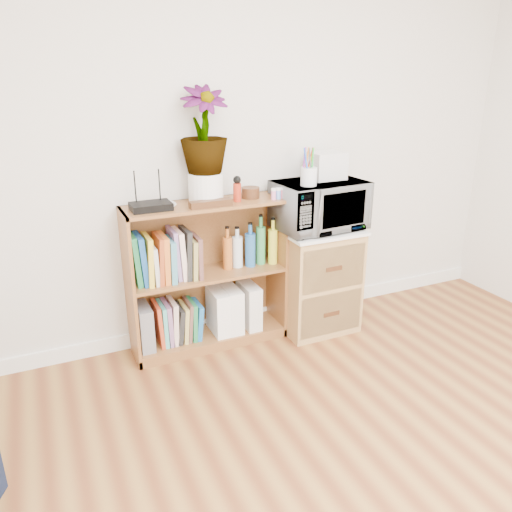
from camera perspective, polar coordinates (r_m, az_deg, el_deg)
skirting_board at (r=3.59m, az=-0.74°, el=-6.89°), size 4.00×0.02×0.10m
bookshelf at (r=3.18m, az=-5.55°, el=-2.29°), size 1.00×0.30×0.95m
wicker_unit at (r=3.46m, az=6.77°, el=-2.66°), size 0.50×0.45×0.70m
microwave at (r=3.28m, az=7.23°, el=5.77°), size 0.59×0.42×0.31m
pen_cup at (r=3.11m, az=6.05°, el=9.02°), size 0.10×0.10×0.11m
small_appliance at (r=3.32m, az=8.05°, el=10.20°), size 0.22×0.18×0.17m
router at (r=2.92m, az=-11.93°, el=5.58°), size 0.23×0.16×0.04m
white_bowl at (r=2.93m, az=-10.38°, el=5.63°), size 0.13×0.13×0.03m
plant_pot at (r=3.03m, az=-5.75°, el=7.78°), size 0.21×0.21×0.18m
potted_plant at (r=2.98m, az=-5.99°, el=14.14°), size 0.28×0.28×0.50m
trinket_box at (r=2.93m, az=-5.18°, el=5.99°), size 0.25×0.06×0.04m
kokeshi_doll at (r=3.05m, az=-2.16°, el=7.27°), size 0.05×0.05×0.11m
wooden_bowl at (r=3.14m, az=-0.63°, el=7.25°), size 0.11×0.11×0.07m
paint_jars at (r=3.11m, az=2.57°, el=7.06°), size 0.12×0.04×0.06m
file_box at (r=3.20m, az=-12.66°, el=-7.85°), size 0.08×0.22×0.28m
magazine_holder_left at (r=3.30m, az=-4.36°, el=-6.34°), size 0.09×0.23×0.29m
magazine_holder_mid at (r=3.33m, az=-2.84°, el=-6.02°), size 0.09×0.24×0.30m
magazine_holder_right at (r=3.37m, az=-0.82°, el=-5.61°), size 0.10×0.24×0.30m
cookbooks at (r=3.05m, az=-10.35°, el=-0.14°), size 0.41×0.20×0.31m
liquor_bottles at (r=3.24m, az=0.03°, el=1.43°), size 0.44×0.07×0.32m
lower_books at (r=3.24m, az=-9.01°, el=-7.39°), size 0.30×0.19×0.28m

